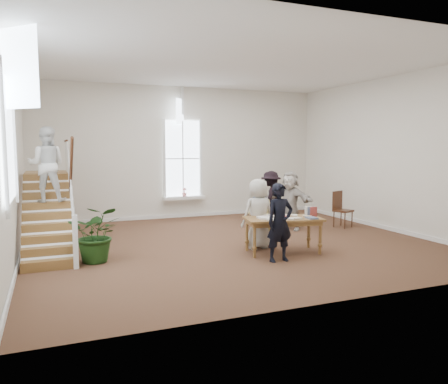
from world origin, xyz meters
name	(u,v)px	position (x,y,z in m)	size (l,w,h in m)	color
ground	(233,243)	(0.00, 0.00, 0.00)	(10.00, 10.00, 0.00)	#412C19
room_shell	(184,206)	(0.00, 4.39, 0.40)	(10.49, 10.00, 10.00)	silver
staircase	(48,184)	(-4.34, 0.75, 1.62)	(1.10, 4.10, 2.92)	brown
library_table	(283,221)	(0.71, -1.32, 0.74)	(1.89, 1.18, 0.89)	brown
police_officer	(280,222)	(0.26, -1.97, 0.85)	(0.62, 0.41, 1.70)	black
elderly_woman	(258,214)	(0.36, -0.72, 0.85)	(0.83, 0.54, 1.70)	beige
person_yellow	(260,214)	(0.66, -0.22, 0.76)	(0.74, 0.58, 1.52)	#F7E79A
woman_cluster_a	(260,206)	(1.40, 1.28, 0.73)	(0.85, 0.36, 1.46)	navy
woman_cluster_b	(271,199)	(2.00, 1.73, 0.86)	(1.11, 0.64, 1.72)	black
woman_cluster_c	(290,200)	(2.30, 1.08, 0.88)	(1.62, 0.52, 1.75)	#B4ACA2
floor_plant	(97,234)	(-3.40, -0.57, 0.61)	(1.10, 0.96, 1.23)	#173711
side_chair	(341,207)	(3.97, 0.88, 0.62)	(0.61, 0.61, 1.10)	#371F0F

